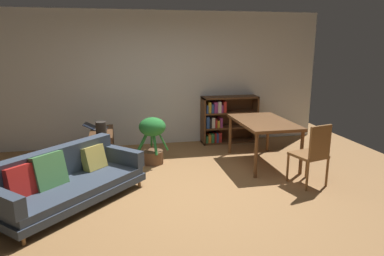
{
  "coord_description": "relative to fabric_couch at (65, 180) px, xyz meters",
  "views": [
    {
      "loc": [
        -0.84,
        -4.49,
        2.06
      ],
      "look_at": [
        0.23,
        0.58,
        0.81
      ],
      "focal_mm": 32.82,
      "sensor_mm": 36.0,
      "label": 1
    }
  ],
  "objects": [
    {
      "name": "ground_plane",
      "position": [
        1.58,
        -0.06,
        -0.32
      ],
      "size": [
        8.16,
        8.16,
        0.0
      ],
      "primitive_type": "plane",
      "color": "#9E7042"
    },
    {
      "name": "back_wall_panel",
      "position": [
        1.58,
        2.64,
        1.03
      ],
      "size": [
        6.8,
        0.1,
        2.7
      ],
      "primitive_type": "cube",
      "color": "silver",
      "rests_on": "ground_plane"
    },
    {
      "name": "fabric_couch",
      "position": [
        0.0,
        0.0,
        0.0
      ],
      "size": [
        1.99,
        2.01,
        0.72
      ],
      "color": "olive",
      "rests_on": "ground_plane"
    },
    {
      "name": "media_console",
      "position": [
        0.41,
        1.6,
        -0.05
      ],
      "size": [
        0.39,
        1.01,
        0.57
      ],
      "color": "#56351E",
      "rests_on": "ground_plane"
    },
    {
      "name": "open_laptop",
      "position": [
        0.33,
        1.78,
        0.27
      ],
      "size": [
        0.45,
        0.34,
        0.11
      ],
      "color": "#333338",
      "rests_on": "media_console"
    },
    {
      "name": "desk_speaker",
      "position": [
        0.42,
        1.35,
        0.35
      ],
      "size": [
        0.18,
        0.18,
        0.22
      ],
      "color": "#2D2823",
      "rests_on": "media_console"
    },
    {
      "name": "potted_floor_plant",
      "position": [
        1.28,
        1.34,
        0.18
      ],
      "size": [
        0.57,
        0.62,
        0.83
      ],
      "color": "brown",
      "rests_on": "ground_plane"
    },
    {
      "name": "dining_table",
      "position": [
        3.17,
        0.99,
        0.36
      ],
      "size": [
        0.87,
        1.4,
        0.76
      ],
      "color": "brown",
      "rests_on": "ground_plane"
    },
    {
      "name": "dining_chair_near",
      "position": [
        3.47,
        -0.14,
        0.2
      ],
      "size": [
        0.52,
        0.54,
        0.94
      ],
      "color": "brown",
      "rests_on": "ground_plane"
    },
    {
      "name": "bookshelf",
      "position": [
        2.91,
        2.43,
        0.17
      ],
      "size": [
        1.18,
        0.36,
        0.98
      ],
      "color": "#56351E",
      "rests_on": "ground_plane"
    }
  ]
}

